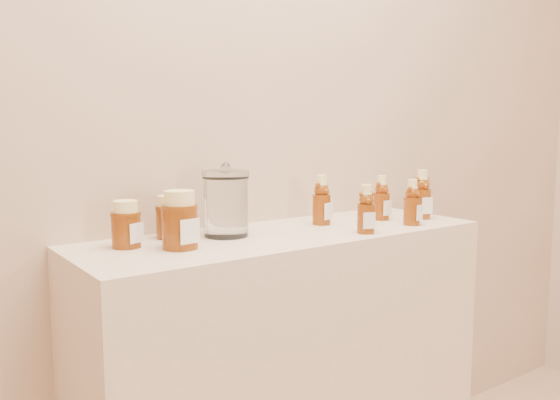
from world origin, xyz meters
TOP-DOWN VIEW (x-y plane):
  - wall_back at (0.00, 1.75)m, footprint 3.50×0.02m
  - display_table at (0.00, 1.55)m, footprint 1.20×0.40m
  - bear_bottle_back_left at (0.17, 1.60)m, footprint 0.07×0.07m
  - bear_bottle_back_mid at (0.38, 1.56)m, footprint 0.06×0.06m
  - bear_bottle_back_right at (0.50, 1.50)m, footprint 0.07×0.07m
  - bear_bottle_front_left at (0.18, 1.42)m, footprint 0.07×0.07m
  - bear_bottle_front_right at (0.39, 1.43)m, footprint 0.06×0.06m
  - honey_jar_left at (-0.44, 1.62)m, footprint 0.10×0.10m
  - honey_jar_back at (-0.30, 1.67)m, footprint 0.08×0.08m
  - honey_jar_front at (-0.34, 1.53)m, footprint 0.10×0.10m
  - glass_canister at (-0.16, 1.61)m, footprint 0.17×0.17m

SIDE VIEW (x-z plane):
  - display_table at x=0.00m, z-range 0.00..0.90m
  - honey_jar_back at x=-0.30m, z-range 0.90..1.02m
  - honey_jar_left at x=-0.44m, z-range 0.90..1.02m
  - honey_jar_front at x=-0.34m, z-range 0.90..1.04m
  - bear_bottle_front_left at x=0.18m, z-range 0.90..1.05m
  - bear_bottle_front_right at x=0.39m, z-range 0.90..1.06m
  - bear_bottle_back_mid at x=0.38m, z-range 0.90..1.06m
  - bear_bottle_back_left at x=0.17m, z-range 0.90..1.07m
  - bear_bottle_back_right at x=0.50m, z-range 0.90..1.08m
  - glass_canister at x=-0.16m, z-range 0.90..1.10m
  - wall_back at x=0.00m, z-range 0.00..2.70m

